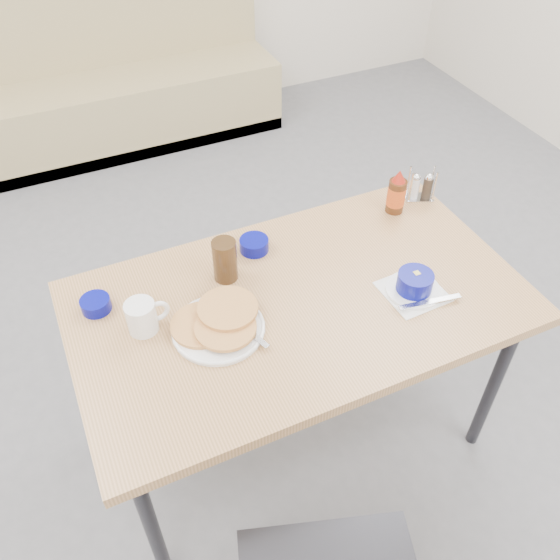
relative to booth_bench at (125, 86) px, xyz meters
name	(u,v)px	position (x,y,z in m)	size (l,w,h in m)	color
ground	(324,485)	(0.00, -2.78, -0.35)	(6.00, 6.00, 0.00)	slate
booth_bench	(125,86)	(0.00, 0.00, 0.00)	(1.90, 0.56, 1.22)	tan
dining_table	(299,312)	(0.00, -2.53, 0.35)	(1.40, 0.80, 0.76)	tan
pancake_plate	(218,324)	(-0.27, -2.55, 0.43)	(0.27, 0.27, 0.05)	white
coffee_mug	(143,316)	(-0.47, -2.45, 0.46)	(0.13, 0.09, 0.10)	white
grits_setting	(414,285)	(0.34, -2.66, 0.44)	(0.21, 0.19, 0.08)	white
creamer_bowl	(96,304)	(-0.58, -2.32, 0.43)	(0.09, 0.09, 0.04)	#050879
butter_bowl	(254,245)	(-0.04, -2.26, 0.43)	(0.10, 0.10, 0.04)	#050879
amber_tumbler	(225,260)	(-0.17, -2.35, 0.48)	(0.08, 0.08, 0.15)	#392412
condiment_caddy	(421,188)	(0.64, -2.24, 0.45)	(0.12, 0.10, 0.12)	silver
syrup_bottle	(396,194)	(0.51, -2.27, 0.48)	(0.07, 0.07, 0.17)	#47230F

